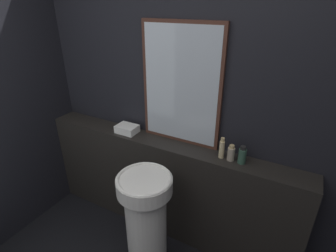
{
  "coord_description": "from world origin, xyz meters",
  "views": [
    {
      "loc": [
        0.91,
        -0.05,
        1.93
      ],
      "look_at": [
        0.1,
        1.44,
        1.11
      ],
      "focal_mm": 28.0,
      "sensor_mm": 36.0,
      "label": 1
    }
  ],
  "objects_px": {
    "pedestal_sink": "(146,222)",
    "towel_stack": "(127,129)",
    "mirror": "(181,86)",
    "shampoo_bottle": "(222,149)",
    "lotion_bottle": "(242,155)",
    "conditioner_bottle": "(231,153)"
  },
  "relations": [
    {
      "from": "pedestal_sink",
      "to": "shampoo_bottle",
      "type": "bearing_deg",
      "value": 49.2
    },
    {
      "from": "shampoo_bottle",
      "to": "mirror",
      "type": "bearing_deg",
      "value": 166.83
    },
    {
      "from": "conditioner_bottle",
      "to": "lotion_bottle",
      "type": "distance_m",
      "value": 0.08
    },
    {
      "from": "pedestal_sink",
      "to": "lotion_bottle",
      "type": "relative_size",
      "value": 6.61
    },
    {
      "from": "lotion_bottle",
      "to": "mirror",
      "type": "bearing_deg",
      "value": 170.45
    },
    {
      "from": "shampoo_bottle",
      "to": "towel_stack",
      "type": "bearing_deg",
      "value": 180.0
    },
    {
      "from": "towel_stack",
      "to": "lotion_bottle",
      "type": "bearing_deg",
      "value": 0.0
    },
    {
      "from": "mirror",
      "to": "lotion_bottle",
      "type": "bearing_deg",
      "value": -9.55
    },
    {
      "from": "lotion_bottle",
      "to": "towel_stack",
      "type": "bearing_deg",
      "value": -180.0
    },
    {
      "from": "towel_stack",
      "to": "lotion_bottle",
      "type": "distance_m",
      "value": 0.99
    },
    {
      "from": "mirror",
      "to": "towel_stack",
      "type": "distance_m",
      "value": 0.63
    },
    {
      "from": "shampoo_bottle",
      "to": "lotion_bottle",
      "type": "relative_size",
      "value": 1.21
    },
    {
      "from": "lotion_bottle",
      "to": "conditioner_bottle",
      "type": "bearing_deg",
      "value": -180.0
    },
    {
      "from": "pedestal_sink",
      "to": "mirror",
      "type": "distance_m",
      "value": 1.02
    },
    {
      "from": "mirror",
      "to": "shampoo_bottle",
      "type": "distance_m",
      "value": 0.55
    },
    {
      "from": "mirror",
      "to": "lotion_bottle",
      "type": "distance_m",
      "value": 0.66
    },
    {
      "from": "pedestal_sink",
      "to": "towel_stack",
      "type": "distance_m",
      "value": 0.78
    },
    {
      "from": "conditioner_bottle",
      "to": "lotion_bottle",
      "type": "bearing_deg",
      "value": 0.0
    },
    {
      "from": "pedestal_sink",
      "to": "mirror",
      "type": "xyz_separation_m",
      "value": [
        0.0,
        0.53,
        0.88
      ]
    },
    {
      "from": "pedestal_sink",
      "to": "lotion_bottle",
      "type": "height_order",
      "value": "lotion_bottle"
    },
    {
      "from": "shampoo_bottle",
      "to": "lotion_bottle",
      "type": "distance_m",
      "value": 0.15
    },
    {
      "from": "towel_stack",
      "to": "conditioner_bottle",
      "type": "height_order",
      "value": "conditioner_bottle"
    }
  ]
}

